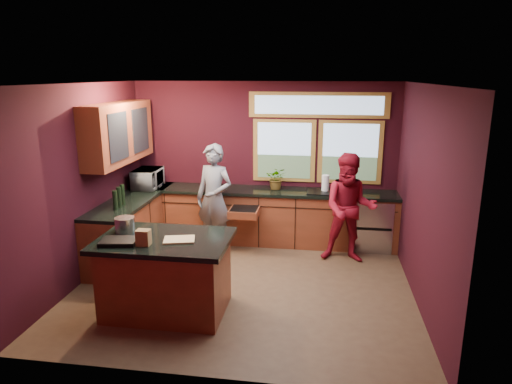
% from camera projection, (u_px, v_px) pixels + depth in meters
% --- Properties ---
extents(floor, '(4.50, 4.50, 0.00)m').
position_uv_depth(floor, '(244.00, 285.00, 6.28)').
color(floor, brown).
rests_on(floor, ground).
extents(room_shell, '(4.52, 4.02, 2.71)m').
position_uv_depth(room_shell, '(204.00, 151.00, 6.22)').
color(room_shell, black).
rests_on(room_shell, ground).
extents(back_counter, '(4.50, 0.64, 0.93)m').
position_uv_depth(back_counter, '(273.00, 216.00, 7.76)').
color(back_counter, '#5F2B16').
rests_on(back_counter, floor).
extents(left_counter, '(0.64, 2.30, 0.93)m').
position_uv_depth(left_counter, '(133.00, 226.00, 7.26)').
color(left_counter, '#5F2B16').
rests_on(left_counter, floor).
extents(island, '(1.55, 1.05, 0.95)m').
position_uv_depth(island, '(166.00, 275.00, 5.48)').
color(island, '#5F2B16').
rests_on(island, floor).
extents(person_grey, '(0.74, 0.61, 1.76)m').
position_uv_depth(person_grey, '(214.00, 199.00, 7.31)').
color(person_grey, slate).
rests_on(person_grey, floor).
extents(person_red, '(0.84, 0.67, 1.68)m').
position_uv_depth(person_red, '(350.00, 208.00, 6.90)').
color(person_red, maroon).
rests_on(person_red, floor).
extents(microwave, '(0.42, 0.61, 0.33)m').
position_uv_depth(microwave, '(148.00, 179.00, 7.73)').
color(microwave, '#999999').
rests_on(microwave, left_counter).
extents(potted_plant, '(0.34, 0.29, 0.38)m').
position_uv_depth(potted_plant, '(277.00, 178.00, 7.64)').
color(potted_plant, '#999999').
rests_on(potted_plant, back_counter).
extents(paper_towel, '(0.12, 0.12, 0.28)m').
position_uv_depth(paper_towel, '(325.00, 183.00, 7.49)').
color(paper_towel, white).
rests_on(paper_towel, back_counter).
extents(cutting_board, '(0.40, 0.33, 0.02)m').
position_uv_depth(cutting_board, '(179.00, 240.00, 5.28)').
color(cutting_board, tan).
rests_on(cutting_board, island).
extents(stock_pot, '(0.24, 0.24, 0.18)m').
position_uv_depth(stock_pot, '(125.00, 225.00, 5.56)').
color(stock_pot, '#BCBCC1').
rests_on(stock_pot, island).
extents(paper_bag, '(0.15, 0.12, 0.18)m').
position_uv_depth(paper_bag, '(143.00, 238.00, 5.12)').
color(paper_bag, brown).
rests_on(paper_bag, island).
extents(black_tray, '(0.44, 0.34, 0.05)m').
position_uv_depth(black_tray, '(119.00, 242.00, 5.18)').
color(black_tray, black).
rests_on(black_tray, island).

